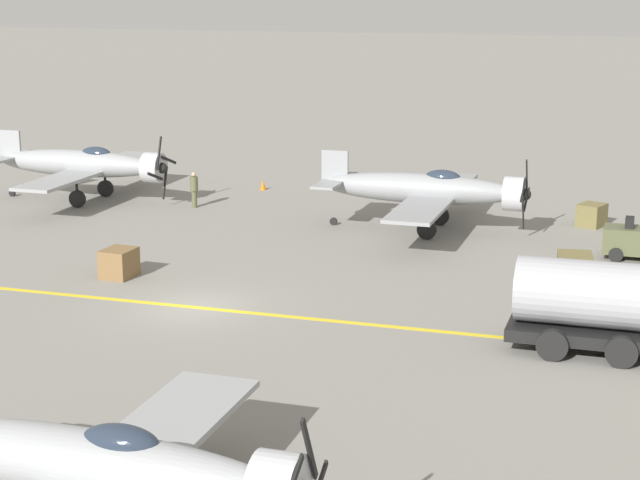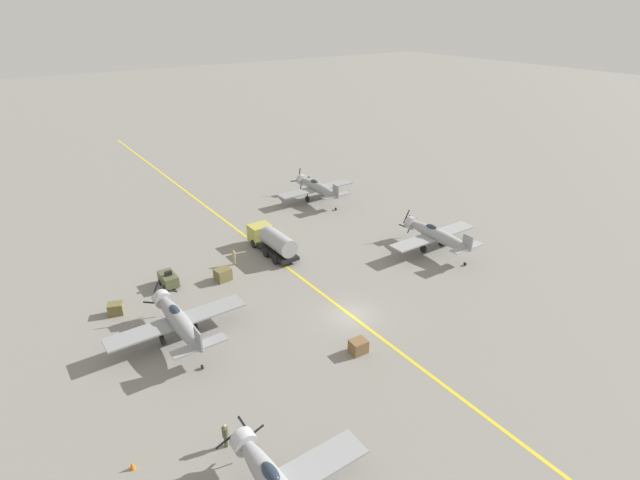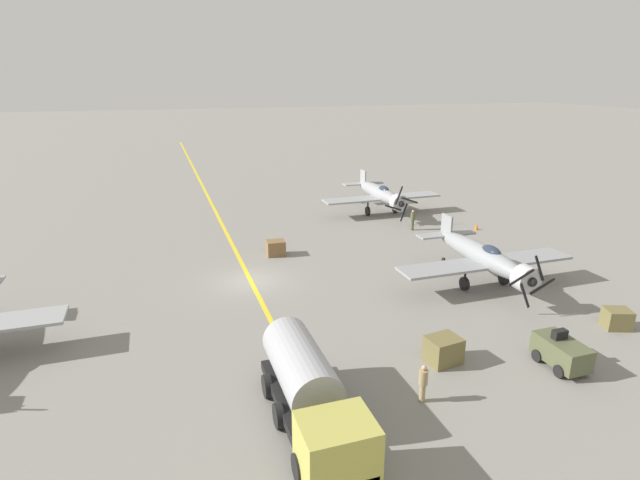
{
  "view_description": "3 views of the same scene",
  "coord_description": "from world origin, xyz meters",
  "px_view_note": "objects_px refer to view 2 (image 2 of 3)",
  "views": [
    {
      "loc": [
        33.92,
        15.53,
        11.57
      ],
      "look_at": [
        -3.03,
        3.83,
        2.09
      ],
      "focal_mm": 60.0,
      "sensor_mm": 36.0,
      "label": 1
    },
    {
      "loc": [
        -24.58,
        -30.11,
        26.3
      ],
      "look_at": [
        3.59,
        10.24,
        2.81
      ],
      "focal_mm": 28.0,
      "sensor_mm": 36.0,
      "label": 2
    },
    {
      "loc": [
        5.31,
        31.08,
        13.1
      ],
      "look_at": [
        -3.97,
        2.94,
        3.42
      ],
      "focal_mm": 28.0,
      "sensor_mm": 36.0,
      "label": 3
    }
  ],
  "objects_px": {
    "airplane_mid_right": "(436,235)",
    "supply_crate_mid_lane": "(223,275)",
    "airplane_mid_left": "(179,320)",
    "fuel_tanker": "(272,241)",
    "tow_tractor": "(168,279)",
    "traffic_cone": "(132,466)",
    "supply_crate_outboard": "(358,346)",
    "supply_crate_by_tanker": "(116,309)",
    "ground_crew_walking": "(225,434)",
    "ground_crew_inspecting": "(234,257)",
    "airplane_far_right": "(317,188)"
  },
  "relations": [
    {
      "from": "tow_tractor",
      "to": "fuel_tanker",
      "type": "bearing_deg",
      "value": 2.1
    },
    {
      "from": "fuel_tanker",
      "to": "supply_crate_by_tanker",
      "type": "relative_size",
      "value": 6.09
    },
    {
      "from": "ground_crew_walking",
      "to": "ground_crew_inspecting",
      "type": "xyz_separation_m",
      "value": [
        11.61,
        22.49,
        -0.07
      ]
    },
    {
      "from": "airplane_mid_right",
      "to": "ground_crew_walking",
      "type": "relative_size",
      "value": 6.45
    },
    {
      "from": "fuel_tanker",
      "to": "airplane_mid_right",
      "type": "bearing_deg",
      "value": -33.14
    },
    {
      "from": "ground_crew_walking",
      "to": "traffic_cone",
      "type": "distance_m",
      "value": 5.88
    },
    {
      "from": "airplane_mid_left",
      "to": "airplane_mid_right",
      "type": "relative_size",
      "value": 1.0
    },
    {
      "from": "supply_crate_by_tanker",
      "to": "supply_crate_mid_lane",
      "type": "relative_size",
      "value": 0.85
    },
    {
      "from": "ground_crew_inspecting",
      "to": "supply_crate_outboard",
      "type": "distance_m",
      "value": 19.92
    },
    {
      "from": "airplane_mid_right",
      "to": "traffic_cone",
      "type": "bearing_deg",
      "value": -155.26
    },
    {
      "from": "ground_crew_walking",
      "to": "ground_crew_inspecting",
      "type": "distance_m",
      "value": 25.31
    },
    {
      "from": "ground_crew_inspecting",
      "to": "airplane_mid_right",
      "type": "bearing_deg",
      "value": -26.17
    },
    {
      "from": "ground_crew_walking",
      "to": "airplane_far_right",
      "type": "bearing_deg",
      "value": 47.78
    },
    {
      "from": "tow_tractor",
      "to": "supply_crate_outboard",
      "type": "height_order",
      "value": "tow_tractor"
    },
    {
      "from": "ground_crew_walking",
      "to": "supply_crate_outboard",
      "type": "bearing_deg",
      "value": 11.3
    },
    {
      "from": "supply_crate_by_tanker",
      "to": "ground_crew_walking",
      "type": "bearing_deg",
      "value": -84.98
    },
    {
      "from": "airplane_mid_left",
      "to": "ground_crew_walking",
      "type": "xyz_separation_m",
      "value": [
        -1.74,
        -12.66,
        -1.0
      ]
    },
    {
      "from": "airplane_mid_left",
      "to": "airplane_mid_right",
      "type": "distance_m",
      "value": 30.7
    },
    {
      "from": "ground_crew_inspecting",
      "to": "supply_crate_mid_lane",
      "type": "bearing_deg",
      "value": -135.57
    },
    {
      "from": "airplane_mid_left",
      "to": "ground_crew_inspecting",
      "type": "relative_size",
      "value": 6.92
    },
    {
      "from": "fuel_tanker",
      "to": "airplane_far_right",
      "type": "bearing_deg",
      "value": 38.27
    },
    {
      "from": "fuel_tanker",
      "to": "tow_tractor",
      "type": "bearing_deg",
      "value": -177.9
    },
    {
      "from": "airplane_mid_right",
      "to": "traffic_cone",
      "type": "height_order",
      "value": "airplane_mid_right"
    },
    {
      "from": "tow_tractor",
      "to": "traffic_cone",
      "type": "xyz_separation_m",
      "value": [
        -9.63,
        -20.43,
        -0.52
      ]
    },
    {
      "from": "supply_crate_outboard",
      "to": "supply_crate_by_tanker",
      "type": "bearing_deg",
      "value": 130.76
    },
    {
      "from": "tow_tractor",
      "to": "traffic_cone",
      "type": "bearing_deg",
      "value": -115.24
    },
    {
      "from": "airplane_far_right",
      "to": "ground_crew_walking",
      "type": "relative_size",
      "value": 6.45
    },
    {
      "from": "supply_crate_outboard",
      "to": "airplane_far_right",
      "type": "bearing_deg",
      "value": 60.89
    },
    {
      "from": "tow_tractor",
      "to": "traffic_cone",
      "type": "height_order",
      "value": "tow_tractor"
    },
    {
      "from": "ground_crew_inspecting",
      "to": "supply_crate_by_tanker",
      "type": "height_order",
      "value": "ground_crew_inspecting"
    },
    {
      "from": "supply_crate_by_tanker",
      "to": "traffic_cone",
      "type": "bearing_deg",
      "value": -101.78
    },
    {
      "from": "supply_crate_by_tanker",
      "to": "supply_crate_outboard",
      "type": "bearing_deg",
      "value": -49.24
    },
    {
      "from": "airplane_far_right",
      "to": "supply_crate_outboard",
      "type": "xyz_separation_m",
      "value": [
        -17.19,
        -30.86,
        -1.44
      ]
    },
    {
      "from": "fuel_tanker",
      "to": "ground_crew_walking",
      "type": "bearing_deg",
      "value": -126.26
    },
    {
      "from": "fuel_tanker",
      "to": "supply_crate_mid_lane",
      "type": "distance_m",
      "value": 7.92
    },
    {
      "from": "ground_crew_inspecting",
      "to": "supply_crate_mid_lane",
      "type": "height_order",
      "value": "ground_crew_inspecting"
    },
    {
      "from": "airplane_far_right",
      "to": "airplane_mid_left",
      "type": "xyz_separation_m",
      "value": [
        -28.67,
        -20.84,
        0.0
      ]
    },
    {
      "from": "airplane_mid_right",
      "to": "supply_crate_mid_lane",
      "type": "xyz_separation_m",
      "value": [
        -23.3,
        7.8,
        -1.36
      ]
    },
    {
      "from": "tow_tractor",
      "to": "ground_crew_walking",
      "type": "height_order",
      "value": "ground_crew_walking"
    },
    {
      "from": "airplane_mid_right",
      "to": "ground_crew_walking",
      "type": "distance_m",
      "value": 34.68
    },
    {
      "from": "airplane_far_right",
      "to": "supply_crate_outboard",
      "type": "bearing_deg",
      "value": -111.05
    },
    {
      "from": "supply_crate_by_tanker",
      "to": "supply_crate_outboard",
      "type": "relative_size",
      "value": 0.95
    },
    {
      "from": "supply_crate_by_tanker",
      "to": "traffic_cone",
      "type": "relative_size",
      "value": 2.39
    },
    {
      "from": "airplane_mid_left",
      "to": "fuel_tanker",
      "type": "height_order",
      "value": "airplane_mid_left"
    },
    {
      "from": "ground_crew_inspecting",
      "to": "tow_tractor",
      "type": "bearing_deg",
      "value": -177.39
    },
    {
      "from": "airplane_mid_left",
      "to": "traffic_cone",
      "type": "relative_size",
      "value": 21.82
    },
    {
      "from": "ground_crew_inspecting",
      "to": "traffic_cone",
      "type": "height_order",
      "value": "ground_crew_inspecting"
    },
    {
      "from": "airplane_far_right",
      "to": "ground_crew_inspecting",
      "type": "height_order",
      "value": "airplane_far_right"
    },
    {
      "from": "ground_crew_walking",
      "to": "supply_crate_outboard",
      "type": "distance_m",
      "value": 13.48
    },
    {
      "from": "supply_crate_mid_lane",
      "to": "ground_crew_walking",
      "type": "bearing_deg",
      "value": -114.47
    }
  ]
}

